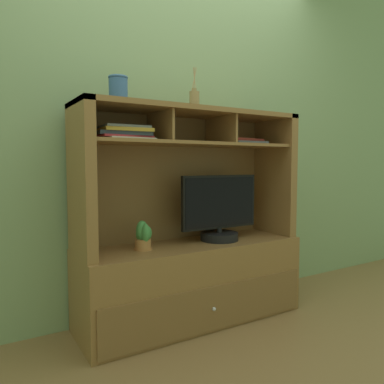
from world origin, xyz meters
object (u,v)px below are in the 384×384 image
Objects in this scene: magazine_stack_centre at (124,133)px; media_console at (191,257)px; tv_monitor at (220,213)px; ceramic_vase at (118,90)px; magazine_stack_left at (242,142)px; diffuser_bottle at (194,100)px; potted_orchid at (143,235)px.

media_console is at bearing 4.37° from magazine_stack_centre.
media_console reaches higher than tv_monitor.
magazine_stack_centre is at bearing -78.95° from ceramic_vase.
diffuser_bottle is at bearing -173.93° from magazine_stack_left.
media_console reaches higher than potted_orchid.
magazine_stack_left is at bearing 2.86° from magazine_stack_centre.
tv_monitor is at bearing 0.29° from magazine_stack_centre.
magazine_stack_left is 0.50m from diffuser_bottle.
potted_orchid is 0.56× the size of magazine_stack_centre.
ceramic_vase is at bearing 101.05° from magazine_stack_centre.
ceramic_vase reaches higher than potted_orchid.
magazine_stack_left is 0.95m from ceramic_vase.
magazine_stack_left reaches higher than tv_monitor.
diffuser_bottle reaches higher than magazine_stack_left.
magazine_stack_centre is 0.26m from ceramic_vase.
ceramic_vase is at bearing 176.06° from tv_monitor.
magazine_stack_centre is at bearing -175.63° from media_console.
diffuser_bottle is at bearing -6.02° from ceramic_vase.
magazine_stack_centre is (-0.90, -0.04, 0.02)m from magazine_stack_left.
tv_monitor is 0.84m from magazine_stack_centre.
media_console is 4.97× the size of magazine_stack_left.
ceramic_vase is (-0.91, 0.01, 0.27)m from magazine_stack_left.
ceramic_vase is (-0.01, 0.05, 0.25)m from magazine_stack_centre.
ceramic_vase reaches higher than media_console.
diffuser_bottle reaches higher than ceramic_vase.
tv_monitor is 0.56m from potted_orchid.
ceramic_vase is (-0.13, 0.04, 0.85)m from potted_orchid.
potted_orchid is at bearing 177.58° from diffuser_bottle.
diffuser_bottle is (-0.43, -0.05, 0.25)m from magazine_stack_left.
ceramic_vase reaches higher than tv_monitor.
diffuser_bottle is 0.49m from ceramic_vase.
magazine_stack_centre is at bearing -177.14° from magazine_stack_left.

